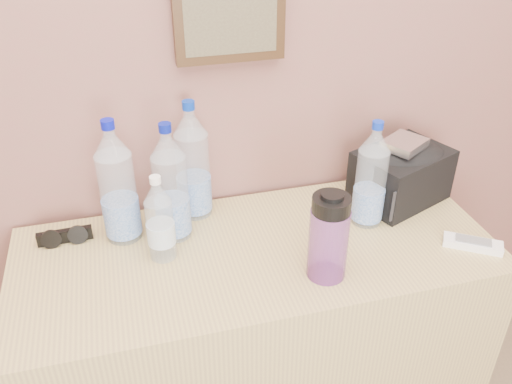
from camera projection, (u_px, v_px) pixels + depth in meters
picture_frame at (230, 15)px, 1.42m from camera, size 0.30×0.03×0.25m
dresser at (257, 352)px, 1.72m from camera, size 1.33×0.55×0.83m
pet_large_a at (171, 189)px, 1.48m from camera, size 0.09×0.09×0.35m
pet_large_b at (118, 188)px, 1.47m from camera, size 0.10×0.10×0.36m
pet_large_c at (193, 166)px, 1.57m from camera, size 0.10×0.10×0.36m
pet_large_d at (371, 180)px, 1.54m from camera, size 0.09×0.09×0.32m
pet_small at (160, 223)px, 1.42m from camera, size 0.07×0.07×0.25m
nalgene_bottle at (329, 236)px, 1.35m from camera, size 0.10×0.10×0.25m
sunglasses at (65, 236)px, 1.52m from camera, size 0.15×0.06×0.04m
ac_remote at (473, 244)px, 1.50m from camera, size 0.16×0.13×0.02m
toiletry_bag at (401, 172)px, 1.67m from camera, size 0.33×0.29×0.19m
foil_packet at (404, 144)px, 1.60m from camera, size 0.16×0.15×0.03m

